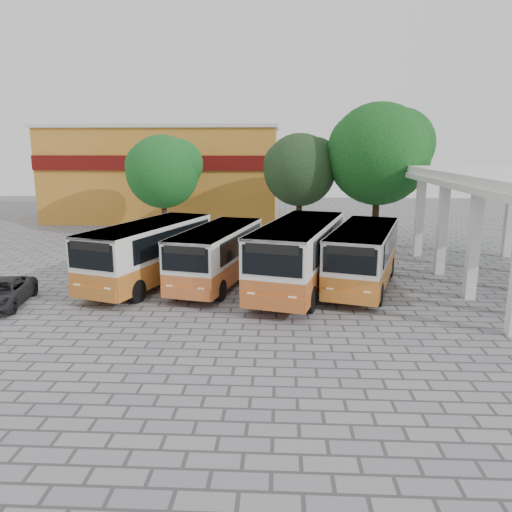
# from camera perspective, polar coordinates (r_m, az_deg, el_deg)

# --- Properties ---
(ground) EXTENTS (90.00, 90.00, 0.00)m
(ground) POSITION_cam_1_polar(r_m,az_deg,el_deg) (20.85, 4.10, -6.01)
(ground) COLOR gray
(ground) RESTS_ON ground
(shophouse_block) EXTENTS (20.40, 10.40, 8.30)m
(shophouse_block) POSITION_cam_1_polar(r_m,az_deg,el_deg) (47.00, -10.17, 9.38)
(shophouse_block) COLOR #BE7924
(shophouse_block) RESTS_ON ground
(bus_far_left) EXTENTS (5.03, 8.78, 2.97)m
(bus_far_left) POSITION_cam_1_polar(r_m,az_deg,el_deg) (24.46, -12.17, 0.70)
(bus_far_left) COLOR #BB6620
(bus_far_left) RESTS_ON ground
(bus_centre_left) EXTENTS (3.97, 8.03, 2.75)m
(bus_centre_left) POSITION_cam_1_polar(r_m,az_deg,el_deg) (24.02, -4.44, 0.43)
(bus_centre_left) COLOR #C96229
(bus_centre_left) RESTS_ON ground
(bus_centre_right) EXTENTS (4.89, 9.31, 3.18)m
(bus_centre_right) POSITION_cam_1_polar(r_m,az_deg,el_deg) (22.93, 4.91, 0.45)
(bus_centre_right) COLOR #BB5720
(bus_centre_right) RESTS_ON ground
(bus_far_right) EXTENTS (4.64, 8.47, 2.87)m
(bus_far_right) POSITION_cam_1_polar(r_m,az_deg,el_deg) (23.94, 12.18, 0.31)
(bus_far_right) COLOR #C06D21
(bus_far_right) RESTS_ON ground
(tree_left) EXTENTS (5.46, 5.20, 7.37)m
(tree_left) POSITION_cam_1_polar(r_m,az_deg,el_deg) (36.69, -10.52, 9.72)
(tree_left) COLOR #422919
(tree_left) RESTS_ON ground
(tree_middle) EXTENTS (5.26, 5.01, 7.45)m
(tree_middle) POSITION_cam_1_polar(r_m,az_deg,el_deg) (35.16, 5.13, 10.04)
(tree_middle) COLOR #312616
(tree_middle) RESTS_ON ground
(tree_right) EXTENTS (7.14, 6.80, 9.43)m
(tree_right) POSITION_cam_1_polar(r_m,az_deg,el_deg) (34.96, 13.99, 11.59)
(tree_right) COLOR #301E10
(tree_right) RESTS_ON ground
(parked_car) EXTENTS (2.46, 4.29, 1.13)m
(parked_car) POSITION_cam_1_polar(r_m,az_deg,el_deg) (23.54, -27.06, -3.79)
(parked_car) COLOR black
(parked_car) RESTS_ON ground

